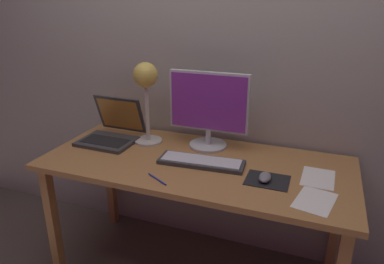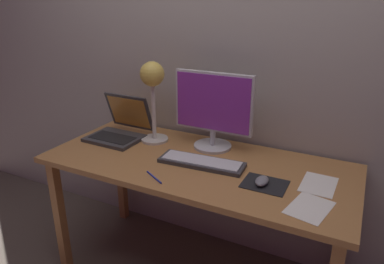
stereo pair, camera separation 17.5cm
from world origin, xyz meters
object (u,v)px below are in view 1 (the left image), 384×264
(laptop, at_px, (113,128))
(pen, at_px, (157,179))
(monitor, at_px, (208,108))
(desk_lamp, at_px, (146,85))
(mouse, at_px, (265,177))
(keyboard_main, at_px, (201,162))

(laptop, relative_size, pen, 2.32)
(monitor, relative_size, desk_lamp, 0.96)
(mouse, distance_m, pen, 0.50)
(monitor, bearing_deg, pen, -101.63)
(monitor, bearing_deg, keyboard_main, -79.46)
(laptop, xyz_separation_m, pen, (0.47, -0.37, -0.06))
(mouse, bearing_deg, pen, -160.76)
(monitor, distance_m, pen, 0.53)
(desk_lamp, xyz_separation_m, pen, (0.25, -0.40, -0.34))
(pen, bearing_deg, laptop, 141.41)
(keyboard_main, relative_size, pen, 3.20)
(desk_lamp, xyz_separation_m, mouse, (0.72, -0.24, -0.32))
(monitor, height_order, laptop, monitor)
(desk_lamp, height_order, pen, desk_lamp)
(monitor, distance_m, laptop, 0.59)
(laptop, distance_m, desk_lamp, 0.35)
(monitor, height_order, keyboard_main, monitor)
(mouse, bearing_deg, laptop, 167.50)
(pen, bearing_deg, keyboard_main, 59.50)
(monitor, bearing_deg, laptop, -171.08)
(monitor, relative_size, laptop, 1.39)
(keyboard_main, xyz_separation_m, mouse, (0.34, -0.07, 0.01))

